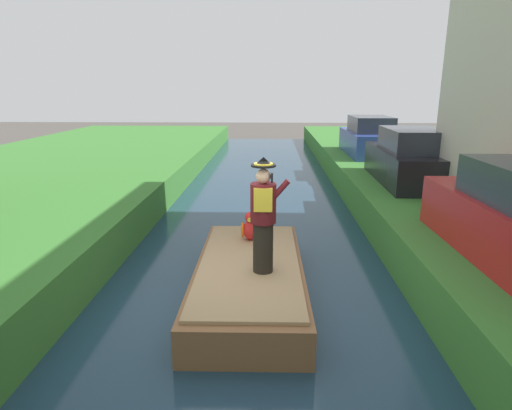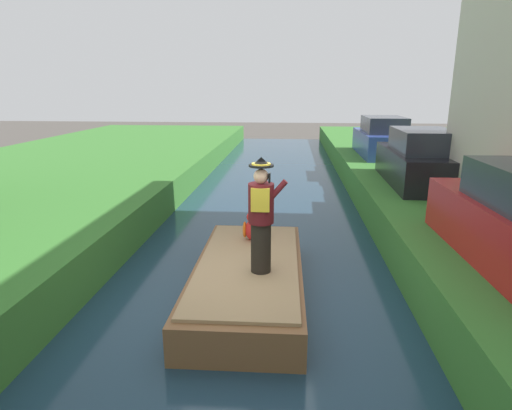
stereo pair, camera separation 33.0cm
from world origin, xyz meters
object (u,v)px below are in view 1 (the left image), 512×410
at_px(parrot_plush, 250,228).
at_px(parked_car_blue, 369,138).
at_px(boat, 250,279).
at_px(parked_car_dark, 410,160).
at_px(person_pirate, 263,216).

height_order(parrot_plush, parked_car_blue, parked_car_blue).
xyz_separation_m(boat, parked_car_dark, (4.25, 5.27, 1.22)).
xyz_separation_m(parrot_plush, parked_car_dark, (4.28, 4.18, 0.67)).
height_order(boat, parrot_plush, parrot_plush).
bearing_deg(parked_car_dark, person_pirate, -125.38).
xyz_separation_m(boat, person_pirate, (0.24, -0.37, 1.23)).
distance_m(boat, parked_car_blue, 11.41).
distance_m(boat, person_pirate, 1.31).
bearing_deg(parked_car_blue, parrot_plush, -114.43).
relative_size(boat, parrot_plush, 7.41).
bearing_deg(parrot_plush, parked_car_blue, 65.57).
bearing_deg(parked_car_blue, person_pirate, -110.19).
height_order(person_pirate, parked_car_blue, person_pirate).
bearing_deg(parked_car_dark, boat, -128.84).
bearing_deg(boat, person_pirate, -56.86).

